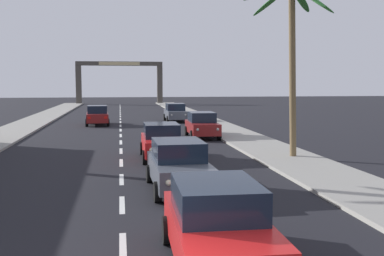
% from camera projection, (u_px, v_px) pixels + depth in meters
% --- Properties ---
extents(sidewalk_right, '(3.20, 110.00, 0.14)m').
position_uv_depth(sidewalk_right, '(254.00, 143.00, 27.24)').
color(sidewalk_right, gray).
rests_on(sidewalk_right, ground).
extents(lane_markings, '(4.28, 89.06, 0.01)m').
position_uv_depth(lane_markings, '(128.00, 144.00, 26.90)').
color(lane_markings, silver).
rests_on(lane_markings, ground).
extents(sedan_lead_at_stop_bar, '(2.01, 4.48, 1.68)m').
position_uv_depth(sedan_lead_at_stop_bar, '(217.00, 224.00, 8.99)').
color(sedan_lead_at_stop_bar, red).
rests_on(sedan_lead_at_stop_bar, ground).
extents(sedan_third_in_queue, '(2.02, 4.48, 1.68)m').
position_uv_depth(sedan_third_in_queue, '(179.00, 165.00, 15.41)').
color(sedan_third_in_queue, '#4C515B').
rests_on(sedan_third_in_queue, ground).
extents(sedan_fifth_in_queue, '(1.97, 4.46, 1.68)m').
position_uv_depth(sedan_fifth_in_queue, '(162.00, 141.00, 21.82)').
color(sedan_fifth_in_queue, red).
rests_on(sedan_fifth_in_queue, ground).
extents(sedan_oncoming_far, '(2.12, 4.52, 1.68)m').
position_uv_depth(sedan_oncoming_far, '(97.00, 115.00, 39.24)').
color(sedan_oncoming_far, maroon).
rests_on(sedan_oncoming_far, ground).
extents(sedan_parked_nearest_kerb, '(1.97, 4.46, 1.68)m').
position_uv_depth(sedan_parked_nearest_kerb, '(175.00, 112.00, 42.86)').
color(sedan_parked_nearest_kerb, '#4C515B').
rests_on(sedan_parked_nearest_kerb, ground).
extents(sedan_parked_mid_kerb, '(2.01, 4.48, 1.68)m').
position_uv_depth(sedan_parked_mid_kerb, '(202.00, 125.00, 30.27)').
color(sedan_parked_mid_kerb, maroon).
rests_on(sedan_parked_mid_kerb, ground).
extents(palm_right_second, '(4.30, 3.67, 8.36)m').
position_uv_depth(palm_right_second, '(292.00, 28.00, 21.22)').
color(palm_right_second, brown).
rests_on(palm_right_second, ground).
extents(town_gateway_arch, '(14.62, 0.90, 7.20)m').
position_uv_depth(town_gateway_arch, '(120.00, 77.00, 78.35)').
color(town_gateway_arch, '#423D38').
rests_on(town_gateway_arch, ground).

